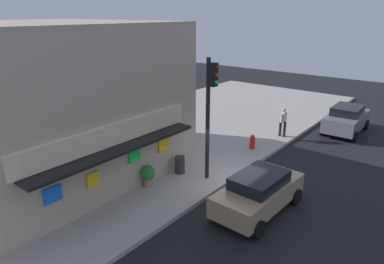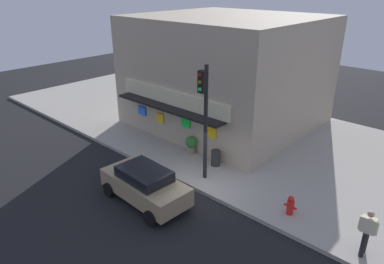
{
  "view_description": "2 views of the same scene",
  "coord_description": "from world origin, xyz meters",
  "px_view_note": "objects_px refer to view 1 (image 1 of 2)",
  "views": [
    {
      "loc": [
        -11.71,
        -7.24,
        7.23
      ],
      "look_at": [
        -0.13,
        2.0,
        2.08
      ],
      "focal_mm": 32.2,
      "sensor_mm": 36.0,
      "label": 1
    },
    {
      "loc": [
        9.04,
        -10.15,
        8.71
      ],
      "look_at": [
        -1.74,
        1.63,
        1.9
      ],
      "focal_mm": 33.1,
      "sensor_mm": 36.0,
      "label": 2
    }
  ],
  "objects_px": {
    "pedestrian": "(283,121)",
    "parked_car_grey": "(346,119)",
    "fire_hydrant": "(252,142)",
    "parked_car_tan": "(259,192)",
    "traffic_light": "(210,104)",
    "trash_can": "(180,165)",
    "potted_plant_by_doorway": "(148,174)"
  },
  "relations": [
    {
      "from": "traffic_light",
      "to": "pedestrian",
      "type": "bearing_deg",
      "value": -1.39
    },
    {
      "from": "pedestrian",
      "to": "potted_plant_by_doorway",
      "type": "height_order",
      "value": "pedestrian"
    },
    {
      "from": "parked_car_tan",
      "to": "potted_plant_by_doorway",
      "type": "bearing_deg",
      "value": 107.9
    },
    {
      "from": "parked_car_tan",
      "to": "parked_car_grey",
      "type": "xyz_separation_m",
      "value": [
        11.72,
        0.1,
        0.07
      ]
    },
    {
      "from": "trash_can",
      "to": "parked_car_tan",
      "type": "bearing_deg",
      "value": -95.29
    },
    {
      "from": "parked_car_tan",
      "to": "parked_car_grey",
      "type": "bearing_deg",
      "value": 0.51
    },
    {
      "from": "potted_plant_by_doorway",
      "to": "parked_car_tan",
      "type": "relative_size",
      "value": 0.23
    },
    {
      "from": "fire_hydrant",
      "to": "parked_car_tan",
      "type": "height_order",
      "value": "parked_car_tan"
    },
    {
      "from": "traffic_light",
      "to": "trash_can",
      "type": "xyz_separation_m",
      "value": [
        -0.38,
        1.38,
        -3.02
      ]
    },
    {
      "from": "potted_plant_by_doorway",
      "to": "fire_hydrant",
      "type": "bearing_deg",
      "value": -11.72
    },
    {
      "from": "pedestrian",
      "to": "potted_plant_by_doorway",
      "type": "relative_size",
      "value": 1.82
    },
    {
      "from": "pedestrian",
      "to": "parked_car_grey",
      "type": "xyz_separation_m",
      "value": [
        3.68,
        -2.61,
        -0.26
      ]
    },
    {
      "from": "fire_hydrant",
      "to": "parked_car_grey",
      "type": "distance_m",
      "value": 7.26
    },
    {
      "from": "traffic_light",
      "to": "fire_hydrant",
      "type": "distance_m",
      "value": 5.31
    },
    {
      "from": "traffic_light",
      "to": "parked_car_grey",
      "type": "relative_size",
      "value": 1.28
    },
    {
      "from": "fire_hydrant",
      "to": "trash_can",
      "type": "xyz_separation_m",
      "value": [
        -4.73,
        1.16,
        0.01
      ]
    },
    {
      "from": "fire_hydrant",
      "to": "pedestrian",
      "type": "distance_m",
      "value": 3.0
    },
    {
      "from": "traffic_light",
      "to": "parked_car_tan",
      "type": "bearing_deg",
      "value": -105.03
    },
    {
      "from": "trash_can",
      "to": "potted_plant_by_doorway",
      "type": "distance_m",
      "value": 1.86
    },
    {
      "from": "fire_hydrant",
      "to": "trash_can",
      "type": "distance_m",
      "value": 4.87
    },
    {
      "from": "fire_hydrant",
      "to": "parked_car_tan",
      "type": "bearing_deg",
      "value": -148.74
    },
    {
      "from": "traffic_light",
      "to": "parked_car_tan",
      "type": "relative_size",
      "value": 1.28
    },
    {
      "from": "traffic_light",
      "to": "parked_car_tan",
      "type": "xyz_separation_m",
      "value": [
        -0.78,
        -2.89,
        -2.79
      ]
    },
    {
      "from": "trash_can",
      "to": "pedestrian",
      "type": "bearing_deg",
      "value": -11.5
    },
    {
      "from": "parked_car_grey",
      "to": "parked_car_tan",
      "type": "bearing_deg",
      "value": -179.49
    },
    {
      "from": "fire_hydrant",
      "to": "parked_car_grey",
      "type": "height_order",
      "value": "parked_car_grey"
    },
    {
      "from": "traffic_light",
      "to": "fire_hydrant",
      "type": "relative_size",
      "value": 6.58
    },
    {
      "from": "fire_hydrant",
      "to": "trash_can",
      "type": "bearing_deg",
      "value": 166.21
    },
    {
      "from": "parked_car_grey",
      "to": "pedestrian",
      "type": "bearing_deg",
      "value": 144.64
    },
    {
      "from": "trash_can",
      "to": "fire_hydrant",
      "type": "bearing_deg",
      "value": -13.79
    },
    {
      "from": "traffic_light",
      "to": "parked_car_tan",
      "type": "distance_m",
      "value": 4.09
    },
    {
      "from": "trash_can",
      "to": "parked_car_tan",
      "type": "relative_size",
      "value": 0.19
    }
  ]
}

